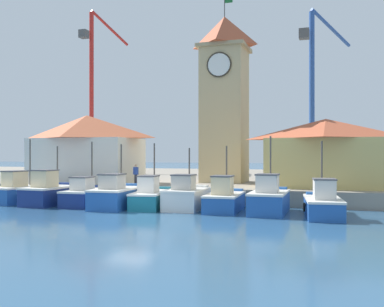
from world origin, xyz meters
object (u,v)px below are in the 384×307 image
fishing_boat_mid_right (187,197)px  warehouse_left (87,148)px  dock_worker_near_tower (136,175)px  port_crane_near (92,109)px  fishing_boat_right_inner (225,199)px  fishing_boat_right_outer (269,199)px  fishing_boat_center (152,197)px  port_crane_far (313,112)px  fishing_boat_left_inner (88,195)px  fishing_boat_mid_left (117,195)px  warehouse_right (326,152)px  fishing_boat_far_right (323,204)px  clock_tower (225,95)px  fishing_boat_left_outer (52,193)px  fishing_boat_far_left (23,191)px

fishing_boat_mid_right → warehouse_left: size_ratio=0.47×
warehouse_left → dock_worker_near_tower: size_ratio=5.43×
port_crane_near → fishing_boat_right_inner: bearing=-45.8°
fishing_boat_mid_right → fishing_boat_right_outer: size_ratio=0.92×
fishing_boat_center → port_crane_far: size_ratio=0.29×
fishing_boat_center → port_crane_near: bearing=127.7°
fishing_boat_left_inner → fishing_boat_mid_right: (7.03, 0.13, 0.10)m
fishing_boat_mid_left → dock_worker_near_tower: bearing=100.0°
fishing_boat_left_inner → warehouse_right: (15.20, 7.81, 2.93)m
fishing_boat_left_inner → fishing_boat_mid_right: fishing_boat_left_inner is taller
fishing_boat_mid_left → fishing_boat_far_right: bearing=-0.9°
clock_tower → fishing_boat_left_inner: bearing=-123.1°
fishing_boat_mid_left → port_crane_far: 25.61m
fishing_boat_left_outer → port_crane_near: size_ratio=0.22×
warehouse_left → warehouse_right: warehouse_left is taller
clock_tower → dock_worker_near_tower: 10.64m
fishing_boat_mid_right → fishing_boat_right_outer: fishing_boat_right_outer is taller
fishing_boat_right_inner → port_crane_near: 34.85m
fishing_boat_center → fishing_boat_left_outer: bearing=-176.3°
fishing_boat_right_inner → fishing_boat_center: bearing=179.8°
fishing_boat_far_right → port_crane_far: (-1.73, 22.24, 7.07)m
fishing_boat_left_outer → fishing_boat_left_inner: (2.57, 0.40, -0.13)m
fishing_boat_mid_right → fishing_boat_mid_left: bearing=-171.3°
fishing_boat_far_left → fishing_boat_center: 10.08m
fishing_boat_far_left → fishing_boat_mid_left: fishing_boat_far_left is taller
fishing_boat_right_inner → dock_worker_near_tower: size_ratio=2.97×
warehouse_right → port_crane_far: bearing=96.9°
fishing_boat_left_outer → fishing_boat_mid_right: (9.60, 0.53, -0.03)m
fishing_boat_center → port_crane_far: (8.89, 21.41, 7.07)m
warehouse_right → fishing_boat_mid_right: bearing=-136.7°
fishing_boat_far_left → fishing_boat_left_outer: 2.92m
fishing_boat_far_left → fishing_boat_center: size_ratio=1.00×
clock_tower → warehouse_right: clock_tower is taller
fishing_boat_left_inner → port_crane_far: size_ratio=0.27×
fishing_boat_mid_right → dock_worker_near_tower: fishing_boat_mid_right is taller
fishing_boat_far_left → port_crane_near: port_crane_near is taller
clock_tower → fishing_boat_center: bearing=-101.9°
fishing_boat_right_outer → warehouse_left: bearing=158.4°
fishing_boat_far_left → fishing_boat_left_inner: bearing=-2.4°
fishing_boat_left_inner → clock_tower: clock_tower is taller
warehouse_left → warehouse_right: size_ratio=1.04×
fishing_boat_left_inner → fishing_boat_right_outer: (12.25, -0.28, 0.12)m
fishing_boat_right_outer → warehouse_right: size_ratio=0.53×
fishing_boat_right_outer → port_crane_far: 22.88m
warehouse_right → fishing_boat_center: bearing=-143.7°
fishing_boat_far_left → clock_tower: (12.28, 10.32, 7.69)m
fishing_boat_right_inner → clock_tower: clock_tower is taller
fishing_boat_center → warehouse_left: 10.83m
fishing_boat_far_left → fishing_boat_mid_right: 12.45m
fishing_boat_mid_left → fishing_boat_mid_right: fishing_boat_mid_left is taller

